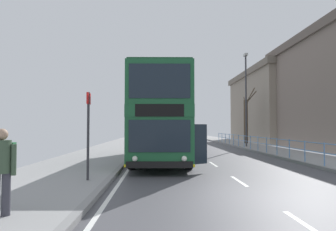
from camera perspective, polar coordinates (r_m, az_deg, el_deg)
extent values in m
cube|color=#47474C|center=(8.54, 17.29, -14.40)|extent=(8.40, 140.00, 0.06)
cube|color=silver|center=(6.55, 23.96, -17.84)|extent=(0.12, 2.00, 0.00)
cube|color=silver|center=(10.98, 12.73, -11.49)|extent=(0.12, 2.00, 0.00)
cube|color=silver|center=(15.62, 8.22, -8.72)|extent=(0.12, 2.00, 0.00)
cube|color=silver|center=(20.34, 5.82, -7.20)|extent=(0.12, 2.00, 0.00)
cube|color=silver|center=(25.09, 4.33, -6.24)|extent=(0.12, 2.00, 0.00)
cube|color=silver|center=(29.86, 3.33, -5.59)|extent=(0.12, 2.00, 0.00)
cube|color=silver|center=(34.63, 2.60, -5.12)|extent=(0.12, 2.00, 0.00)
cube|color=silver|center=(39.42, 2.04, -4.76)|extent=(0.12, 2.00, 0.00)
cube|color=silver|center=(44.20, 1.61, -4.48)|extent=(0.12, 2.00, 0.00)
cube|color=silver|center=(48.99, 1.26, -4.25)|extent=(0.12, 2.00, 0.00)
cube|color=silver|center=(53.78, 0.98, -4.07)|extent=(0.12, 2.00, 0.00)
cube|color=silver|center=(58.57, 0.74, -3.91)|extent=(0.12, 2.00, 0.00)
cube|color=silver|center=(8.17, -10.87, -14.77)|extent=(0.12, 133.00, 0.00)
cube|color=gray|center=(8.22, -13.35, -14.20)|extent=(0.20, 140.00, 0.14)
cube|color=gray|center=(8.86, -27.14, -13.13)|extent=(4.00, 140.00, 0.14)
cube|color=#19512D|center=(16.55, -1.28, -4.00)|extent=(2.76, 10.36, 1.82)
cube|color=#19512D|center=(16.55, -1.28, -0.02)|extent=(2.77, 10.41, 0.48)
cube|color=#19512D|center=(16.63, -1.27, 3.67)|extent=(2.76, 10.36, 1.66)
cube|color=#154527|center=(16.74, -1.27, 6.64)|extent=(2.67, 10.05, 0.08)
cube|color=#19232D|center=(11.37, -1.54, -3.74)|extent=(2.23, 0.08, 1.17)
cube|color=black|center=(11.38, -1.53, 0.95)|extent=(1.78, 0.07, 0.46)
cube|color=#19232D|center=(11.49, -1.53, 6.28)|extent=(2.23, 0.08, 1.26)
cube|color=black|center=(11.44, -1.54, -8.90)|extent=(2.41, 0.13, 0.24)
cube|color=yellow|center=(16.60, -1.28, -6.94)|extent=(2.78, 10.41, 0.10)
cube|color=#19232D|center=(16.84, 3.10, -3.10)|extent=(0.19, 8.04, 0.95)
cube|color=#19232D|center=(16.67, 3.14, 3.94)|extent=(0.22, 9.28, 1.00)
cube|color=#19232D|center=(16.86, -5.63, -3.09)|extent=(0.19, 8.04, 0.95)
cube|color=#19232D|center=(16.70, -5.68, 3.94)|extent=(0.22, 9.28, 1.00)
sphere|color=white|center=(11.43, 2.95, -7.79)|extent=(0.20, 0.20, 0.20)
sphere|color=white|center=(11.46, -6.03, -7.77)|extent=(0.20, 0.20, 0.20)
cube|color=#19232D|center=(12.53, 5.66, -5.17)|extent=(0.69, 0.48, 1.57)
cube|color=black|center=(12.79, 3.99, -5.11)|extent=(0.12, 0.90, 1.57)
cylinder|color=black|center=(13.68, 3.74, -7.49)|extent=(0.32, 1.05, 1.04)
cylinder|color=black|center=(13.71, -6.55, -7.47)|extent=(0.32, 1.05, 1.04)
cylinder|color=black|center=(19.86, 2.35, -5.83)|extent=(0.32, 1.05, 1.04)
cylinder|color=black|center=(19.88, -4.72, -5.82)|extent=(0.32, 1.05, 1.04)
cylinder|color=#598CC6|center=(15.19, 26.44, -6.28)|extent=(0.05, 0.05, 1.00)
cylinder|color=#598CC6|center=(16.78, 23.52, -5.91)|extent=(0.05, 0.05, 1.00)
cylinder|color=#598CC6|center=(18.41, 21.12, -5.60)|extent=(0.05, 0.05, 1.00)
cylinder|color=#598CC6|center=(20.07, 19.11, -5.33)|extent=(0.05, 0.05, 1.00)
cylinder|color=#598CC6|center=(21.74, 17.41, -5.10)|extent=(0.05, 0.05, 1.00)
cylinder|color=#598CC6|center=(23.44, 15.96, -4.89)|extent=(0.05, 0.05, 1.00)
cylinder|color=#598CC6|center=(25.15, 14.70, -4.71)|extent=(0.05, 0.05, 1.00)
cylinder|color=#598CC6|center=(26.86, 13.61, -4.56)|extent=(0.05, 0.05, 1.00)
cylinder|color=#598CC6|center=(28.59, 12.64, -4.42)|extent=(0.05, 0.05, 1.00)
cylinder|color=#598CC6|center=(30.32, 11.79, -4.29)|extent=(0.05, 0.05, 1.00)
cylinder|color=#598CC6|center=(32.06, 11.03, -4.18)|extent=(0.05, 0.05, 1.00)
cylinder|color=#598CC6|center=(33.81, 10.35, -4.08)|extent=(0.05, 0.05, 1.00)
cylinder|color=#598CC6|center=(35.56, 9.74, -3.98)|extent=(0.05, 0.05, 1.00)
cylinder|color=#598CC6|center=(37.31, 9.18, -3.90)|extent=(0.05, 0.05, 1.00)
cylinder|color=#598CC6|center=(21.72, 17.40, -3.91)|extent=(0.04, 32.21, 0.04)
cylinder|color=#598CC6|center=(21.74, 17.41, -4.96)|extent=(0.04, 32.21, 0.04)
cylinder|color=#383842|center=(6.80, -27.26, -12.39)|extent=(0.17, 0.17, 0.83)
cylinder|color=#384C38|center=(6.75, -27.91, -6.59)|extent=(0.36, 0.36, 0.62)
cylinder|color=#384C38|center=(6.67, -26.15, -7.19)|extent=(0.11, 0.11, 0.59)
sphere|color=tan|center=(6.73, -27.84, -3.04)|extent=(0.23, 0.23, 0.22)
cube|color=#236638|center=(6.99, -27.10, -6.28)|extent=(0.29, 0.20, 0.47)
cylinder|color=#2D2D33|center=(10.24, -14.26, -3.60)|extent=(0.08, 0.08, 2.77)
cube|color=red|center=(10.29, -14.18, 3.00)|extent=(0.04, 0.44, 0.36)
cylinder|color=#38383D|center=(28.37, 13.94, 2.56)|extent=(0.14, 0.14, 7.91)
cube|color=#B2B2AD|center=(28.98, 13.87, 10.62)|extent=(0.28, 0.60, 0.20)
cylinder|color=#4C3D2D|center=(34.14, 13.90, -1.04)|extent=(0.43, 0.43, 4.56)
cylinder|color=#4C3D2D|center=(33.25, 13.84, 0.99)|extent=(0.69, 1.88, 1.31)
cylinder|color=#4C3D2D|center=(33.60, 14.61, 3.38)|extent=(0.58, 1.65, 1.58)
cylinder|color=#4C3D2D|center=(33.72, 14.76, 3.16)|extent=(0.82, 1.46, 1.24)
cylinder|color=#4C3D2D|center=(34.85, 13.73, 2.13)|extent=(0.26, 1.32, 1.59)
cube|color=gray|center=(42.83, 22.37, 1.05)|extent=(13.08, 16.52, 8.15)
cube|color=#6D6357|center=(43.29, 22.29, 6.91)|extent=(13.60, 17.19, 0.70)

